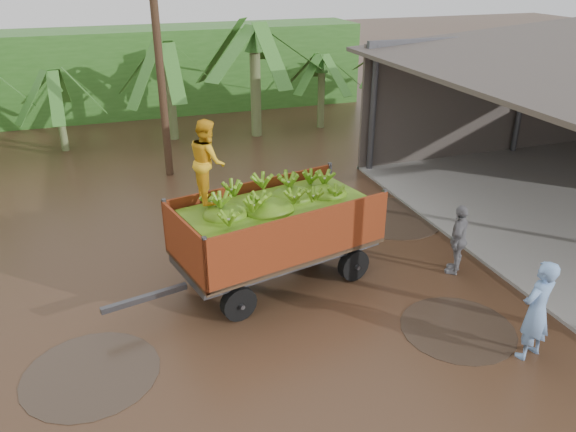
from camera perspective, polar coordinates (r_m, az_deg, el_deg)
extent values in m
plane|color=black|center=(12.09, -2.36, -7.08)|extent=(100.00, 100.00, 0.00)
cube|color=#383330|center=(21.44, 22.35, 11.24)|extent=(12.00, 0.12, 4.00)
cube|color=#2D661E|center=(26.27, -17.28, 13.75)|extent=(22.00, 3.00, 3.60)
cube|color=#47474C|center=(11.09, -14.32, -8.07)|extent=(1.65, 0.49, 0.11)
imported|color=gold|center=(11.08, -8.18, 5.57)|extent=(0.65, 0.83, 1.66)
imported|color=#7299D0|center=(10.53, 23.94, -8.75)|extent=(0.78, 0.61, 1.89)
imported|color=slate|center=(12.77, 16.93, -2.27)|extent=(0.94, 0.94, 1.61)
cylinder|color=#47301E|center=(17.64, -12.97, 15.35)|extent=(0.24, 0.24, 7.31)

